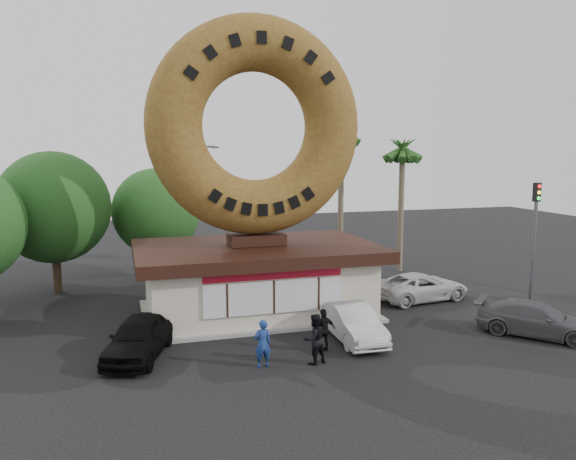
# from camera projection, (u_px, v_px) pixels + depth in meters

# --- Properties ---
(ground) EXTENTS (90.00, 90.00, 0.00)m
(ground) POSITION_uv_depth(u_px,v_px,m) (295.00, 356.00, 21.12)
(ground) COLOR black
(ground) RESTS_ON ground
(donut_shop) EXTENTS (11.20, 7.20, 3.80)m
(donut_shop) POSITION_uv_depth(u_px,v_px,m) (257.00, 276.00, 26.54)
(donut_shop) COLOR beige
(donut_shop) RESTS_ON ground
(giant_donut) EXTENTS (9.91, 2.53, 9.91)m
(giant_donut) POSITION_uv_depth(u_px,v_px,m) (255.00, 127.00, 25.55)
(giant_donut) COLOR olive
(giant_donut) RESTS_ON donut_shop
(tree_west) EXTENTS (6.00, 6.00, 7.65)m
(tree_west) POSITION_uv_depth(u_px,v_px,m) (53.00, 207.00, 30.06)
(tree_west) COLOR #473321
(tree_west) RESTS_ON ground
(tree_mid) EXTENTS (5.20, 5.20, 6.63)m
(tree_mid) POSITION_uv_depth(u_px,v_px,m) (156.00, 212.00, 33.61)
(tree_mid) COLOR #473321
(tree_mid) RESTS_ON ground
(palm_near) EXTENTS (2.60, 2.60, 9.75)m
(palm_near) POSITION_uv_depth(u_px,v_px,m) (342.00, 138.00, 35.33)
(palm_near) COLOR #726651
(palm_near) RESTS_ON ground
(palm_far) EXTENTS (2.60, 2.60, 8.75)m
(palm_far) POSITION_uv_depth(u_px,v_px,m) (403.00, 153.00, 35.04)
(palm_far) COLOR #726651
(palm_far) RESTS_ON ground
(street_lamp) EXTENTS (2.11, 0.20, 8.00)m
(street_lamp) POSITION_uv_depth(u_px,v_px,m) (190.00, 202.00, 35.11)
(street_lamp) COLOR #59595E
(street_lamp) RESTS_ON ground
(traffic_signal) EXTENTS (0.30, 0.38, 6.07)m
(traffic_signal) POSITION_uv_depth(u_px,v_px,m) (535.00, 226.00, 28.35)
(traffic_signal) COLOR #59595E
(traffic_signal) RESTS_ON ground
(person_left) EXTENTS (0.66, 0.46, 1.74)m
(person_left) POSITION_uv_depth(u_px,v_px,m) (263.00, 343.00, 19.98)
(person_left) COLOR navy
(person_left) RESTS_ON ground
(person_center) EXTENTS (1.07, 0.94, 1.85)m
(person_center) POSITION_uv_depth(u_px,v_px,m) (314.00, 339.00, 20.29)
(person_center) COLOR black
(person_center) RESTS_ON ground
(person_right) EXTENTS (1.04, 0.56, 1.68)m
(person_right) POSITION_uv_depth(u_px,v_px,m) (324.00, 330.00, 21.54)
(person_right) COLOR black
(person_right) RESTS_ON ground
(car_black) EXTENTS (3.20, 4.85, 1.53)m
(car_black) POSITION_uv_depth(u_px,v_px,m) (139.00, 337.00, 20.95)
(car_black) COLOR black
(car_black) RESTS_ON ground
(car_silver) EXTENTS (1.64, 4.37, 1.43)m
(car_silver) POSITION_uv_depth(u_px,v_px,m) (353.00, 323.00, 22.87)
(car_silver) COLOR #BBBAC0
(car_silver) RESTS_ON ground
(car_grey) EXTENTS (4.71, 4.88, 1.40)m
(car_grey) POSITION_uv_depth(u_px,v_px,m) (537.00, 319.00, 23.39)
(car_grey) COLOR #4E4F52
(car_grey) RESTS_ON ground
(car_white) EXTENTS (5.29, 2.97, 1.40)m
(car_white) POSITION_uv_depth(u_px,v_px,m) (421.00, 287.00, 28.95)
(car_white) COLOR silver
(car_white) RESTS_ON ground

